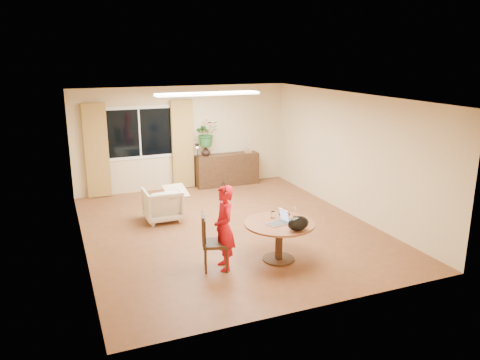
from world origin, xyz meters
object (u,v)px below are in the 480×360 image
(dining_chair, at_px, (216,242))
(armchair, at_px, (163,204))
(dining_table, at_px, (279,231))
(sideboard, at_px, (227,170))
(child, at_px, (224,228))

(dining_chair, height_order, armchair, dining_chair)
(dining_table, bearing_deg, sideboard, 79.87)
(armchair, bearing_deg, dining_table, 116.79)
(dining_table, relative_size, dining_chair, 1.24)
(dining_table, height_order, armchair, armchair)
(dining_table, distance_m, armchair, 3.00)
(dining_chair, xyz_separation_m, armchair, (-0.27, 2.59, -0.13))
(armchair, bearing_deg, sideboard, -137.75)
(child, bearing_deg, sideboard, 162.98)
(dining_table, relative_size, child, 0.84)
(dining_table, height_order, dining_chair, dining_chair)
(armchair, xyz_separation_m, sideboard, (2.20, 2.02, 0.07))
(sideboard, bearing_deg, dining_table, -100.13)
(child, xyz_separation_m, sideboard, (1.79, 4.63, -0.28))
(dining_table, relative_size, sideboard, 0.70)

